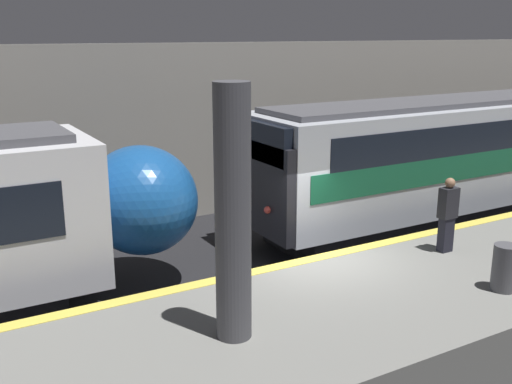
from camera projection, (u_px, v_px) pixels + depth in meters
The scene contains 7 objects.
ground_plane at pixel (312, 302), 12.65m from camera, with size 120.00×120.00×0.00m, color black.
platform at pixel (378, 319), 10.78m from camera, with size 40.00×4.12×1.06m.
station_rear_barrier at pixel (181, 133), 17.72m from camera, with size 50.00×0.15×5.23m.
support_pillar_near at pixel (233, 216), 8.63m from camera, with size 0.53×0.53×3.83m.
train_boxy at pixel (504, 151), 18.77m from camera, with size 18.15×2.96×3.68m.
person_waiting at pixel (447, 213), 12.41m from camera, with size 0.38×0.24×1.59m.
trash_bin at pixel (505, 268), 10.63m from camera, with size 0.44×0.44×0.85m.
Camera 1 is at (-6.80, -9.48, 5.54)m, focal length 42.00 mm.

